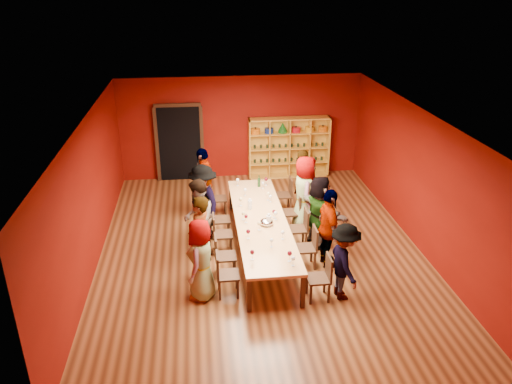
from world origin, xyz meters
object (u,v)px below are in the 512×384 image
at_px(person_left_3, 204,202).
at_px(chair_person_left_0, 224,272).
at_px(person_left_2, 198,218).
at_px(chair_person_left_4, 215,196).
at_px(chair_person_right_3, 294,210).
at_px(chair_person_right_2, 301,226).
at_px(spittoon_bowl, 267,222).
at_px(wine_bottle, 259,182).
at_px(chair_person_left_3, 217,217).
at_px(chair_person_left_2, 219,232).
at_px(chair_person_left_1, 222,254).
at_px(person_right_2, 319,212).
at_px(person_left_4, 204,182).
at_px(person_left_1, 200,238).
at_px(shelving_unit, 289,144).
at_px(chair_person_right_1, 309,245).
at_px(chair_person_right_4, 286,193).
at_px(tasting_table, 261,221).
at_px(person_right_4, 303,180).
at_px(person_left_0, 201,260).
at_px(chair_person_right_0, 323,275).
at_px(person_right_0, 344,262).
at_px(person_right_1, 329,229).
at_px(person_right_3, 305,193).

bearing_deg(person_left_3, chair_person_left_0, -14.01).
xyz_separation_m(person_left_2, chair_person_left_4, (0.43, 1.89, -0.36)).
bearing_deg(chair_person_right_3, chair_person_left_0, -126.09).
distance_m(chair_person_left_0, chair_person_right_2, 2.46).
xyz_separation_m(spittoon_bowl, wine_bottle, (0.10, 2.08, 0.05)).
bearing_deg(chair_person_left_3, chair_person_right_2, -19.95).
height_order(chair_person_left_0, chair_person_left_2, same).
relative_size(chair_person_left_1, spittoon_bowl, 3.10).
distance_m(chair_person_left_3, spittoon_bowl, 1.44).
bearing_deg(chair_person_left_3, person_right_2, -16.63).
height_order(person_left_4, chair_person_right_2, person_left_4).
bearing_deg(person_left_1, shelving_unit, 177.35).
bearing_deg(person_left_2, chair_person_left_0, 20.59).
xyz_separation_m(chair_person_right_2, person_right_2, (0.39, 0.00, 0.33)).
bearing_deg(chair_person_left_3, person_left_4, 102.61).
xyz_separation_m(chair_person_right_1, wine_bottle, (-0.72, 2.60, 0.37)).
height_order(chair_person_left_0, chair_person_right_4, same).
relative_size(tasting_table, person_left_2, 2.62).
height_order(person_left_3, chair_person_right_2, person_left_3).
distance_m(chair_person_left_3, chair_person_left_4, 1.18).
bearing_deg(chair_person_left_3, tasting_table, -38.19).
relative_size(chair_person_left_4, person_right_4, 0.54).
bearing_deg(wine_bottle, person_left_0, -113.90).
xyz_separation_m(person_left_0, chair_person_right_0, (2.23, -0.32, -0.30)).
relative_size(chair_person_left_0, person_right_0, 0.59).
xyz_separation_m(person_left_4, chair_person_right_2, (2.08, -1.84, -0.40)).
relative_size(tasting_table, chair_person_left_2, 5.06).
height_order(chair_person_left_3, person_right_1, person_right_1).
bearing_deg(chair_person_left_4, person_left_0, -96.65).
height_order(chair_person_left_1, chair_person_right_1, same).
xyz_separation_m(person_left_3, person_right_1, (2.50, -1.51, -0.03)).
relative_size(chair_person_left_0, person_left_3, 0.50).
xyz_separation_m(chair_person_left_2, person_right_3, (2.07, 0.89, 0.41)).
bearing_deg(person_left_0, chair_person_left_3, -172.01).
bearing_deg(tasting_table, chair_person_right_0, -64.68).
height_order(shelving_unit, person_right_4, shelving_unit).
distance_m(shelving_unit, wine_bottle, 2.79).
bearing_deg(chair_person_right_1, chair_person_right_3, 90.00).
relative_size(tasting_table, chair_person_left_1, 5.06).
bearing_deg(wine_bottle, chair_person_right_2, -67.61).
height_order(person_left_3, chair_person_right_3, person_left_3).
distance_m(person_left_1, chair_person_right_1, 2.27).
bearing_deg(chair_person_left_2, chair_person_left_1, -90.00).
bearing_deg(person_left_0, person_left_1, -161.11).
bearing_deg(spittoon_bowl, person_left_0, -136.75).
xyz_separation_m(chair_person_left_4, chair_person_right_3, (1.82, -1.00, 0.00)).
distance_m(person_left_2, chair_person_right_3, 2.45).
bearing_deg(chair_person_right_3, spittoon_bowl, -125.00).
height_order(person_right_0, person_right_2, person_right_2).
height_order(person_right_0, chair_person_right_4, person_right_0).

